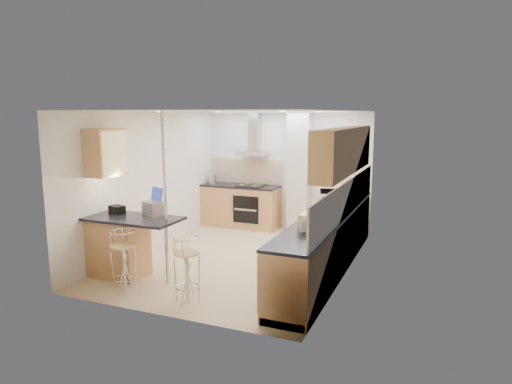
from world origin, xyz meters
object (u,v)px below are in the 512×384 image
at_px(microwave, 332,201).
at_px(bar_stool_end, 187,269).
at_px(bar_stool_near, 124,261).
at_px(laptop, 154,208).
at_px(bread_bin, 313,221).

relative_size(microwave, bar_stool_end, 0.63).
xyz_separation_m(microwave, bar_stool_near, (-2.39, -2.22, -0.63)).
distance_m(laptop, bar_stool_end, 1.36).
bearing_deg(bread_bin, microwave, 91.02).
height_order(microwave, bread_bin, microwave).
bearing_deg(microwave, bar_stool_near, 118.41).
bearing_deg(bar_stool_near, laptop, 108.00).
distance_m(bar_stool_end, bread_bin, 1.80).
relative_size(bar_stool_end, bread_bin, 2.28).
height_order(bar_stool_near, bar_stool_end, same).
bearing_deg(laptop, bar_stool_near, -65.14).
relative_size(bar_stool_near, bar_stool_end, 1.00).
distance_m(bar_stool_near, bar_stool_end, 0.98).
relative_size(microwave, bar_stool_near, 0.63).
bearing_deg(microwave, bar_stool_end, 132.56).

